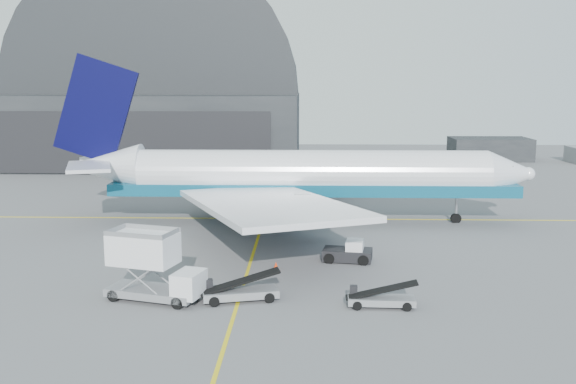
{
  "coord_description": "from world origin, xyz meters",
  "views": [
    {
      "loc": [
        4.44,
        -45.88,
        14.35
      ],
      "look_at": [
        2.81,
        10.58,
        4.5
      ],
      "focal_mm": 40.0,
      "sensor_mm": 36.0,
      "label": 1
    }
  ],
  "objects_px": {
    "catering_truck": "(152,267)",
    "pushback_tug": "(349,253)",
    "belt_loader_a": "(239,292)",
    "belt_loader_b": "(380,299)",
    "airliner": "(293,176)"
  },
  "relations": [
    {
      "from": "airliner",
      "to": "pushback_tug",
      "type": "height_order",
      "value": "airliner"
    },
    {
      "from": "airliner",
      "to": "belt_loader_a",
      "type": "distance_m",
      "value": 24.69
    },
    {
      "from": "belt_loader_a",
      "to": "belt_loader_b",
      "type": "xyz_separation_m",
      "value": [
        9.18,
        -0.9,
        -0.08
      ]
    },
    {
      "from": "pushback_tug",
      "to": "belt_loader_b",
      "type": "height_order",
      "value": "same"
    },
    {
      "from": "pushback_tug",
      "to": "belt_loader_a",
      "type": "distance_m",
      "value": 12.46
    },
    {
      "from": "airliner",
      "to": "belt_loader_b",
      "type": "distance_m",
      "value": 26.12
    },
    {
      "from": "catering_truck",
      "to": "pushback_tug",
      "type": "relative_size",
      "value": 1.65
    },
    {
      "from": "airliner",
      "to": "catering_truck",
      "type": "xyz_separation_m",
      "value": [
        -8.83,
        -24.14,
        -2.53
      ]
    },
    {
      "from": "pushback_tug",
      "to": "belt_loader_b",
      "type": "xyz_separation_m",
      "value": [
        1.34,
        -10.58,
        -0.14
      ]
    },
    {
      "from": "pushback_tug",
      "to": "belt_loader_a",
      "type": "bearing_deg",
      "value": -119.41
    },
    {
      "from": "catering_truck",
      "to": "pushback_tug",
      "type": "xyz_separation_m",
      "value": [
        13.61,
        9.68,
        -1.59
      ]
    },
    {
      "from": "pushback_tug",
      "to": "belt_loader_a",
      "type": "relative_size",
      "value": 0.77
    },
    {
      "from": "catering_truck",
      "to": "belt_loader_a",
      "type": "relative_size",
      "value": 1.28
    },
    {
      "from": "belt_loader_a",
      "to": "airliner",
      "type": "bearing_deg",
      "value": 69.22
    },
    {
      "from": "catering_truck",
      "to": "belt_loader_b",
      "type": "distance_m",
      "value": 15.08
    }
  ]
}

